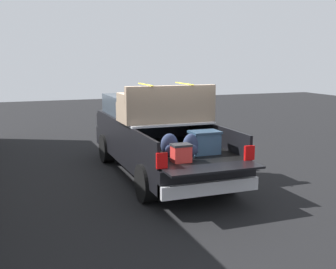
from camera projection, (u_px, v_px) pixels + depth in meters
ground_plane at (159, 175)px, 10.37m from camera, size 40.00×40.00×0.00m
pickup_truck at (154, 134)px, 10.51m from camera, size 6.05×2.06×2.23m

